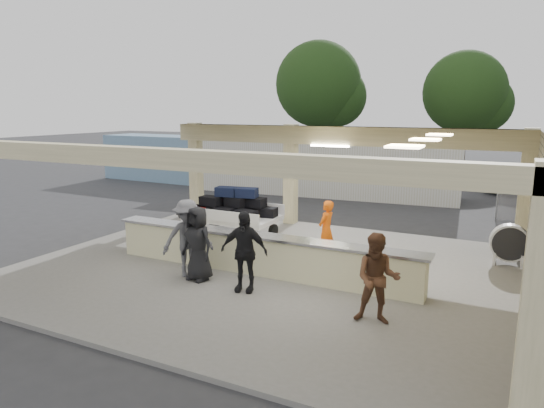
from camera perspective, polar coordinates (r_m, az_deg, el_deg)
The scene contains 15 objects.
ground at distance 12.52m, azimuth -0.57°, elevation -7.83°, with size 120.00×120.00×0.00m, color #2C2C2F.
pavilion at distance 12.64m, azimuth 1.64°, elevation -1.29°, with size 12.01×10.00×3.55m.
baggage_counter at distance 11.91m, azimuth -1.68°, elevation -5.86°, with size 8.20×0.58×0.98m.
luggage_cart at distance 15.03m, azimuth -4.70°, elevation -0.82°, with size 2.76×1.73×1.60m.
drum_fan at distance 13.91m, azimuth 26.16°, elevation -4.16°, with size 0.99×0.54×1.07m.
baggage_handler at distance 13.04m, azimuth 6.40°, elevation -3.02°, with size 0.58×0.32×1.59m, color #FE600D.
passenger_a at distance 9.32m, azimuth 12.30°, elevation -8.58°, with size 0.84×0.37×1.74m, color brown.
passenger_b at distance 10.67m, azimuth -3.32°, elevation -5.58°, with size 1.06×0.39×1.80m, color black.
passenger_c at distance 11.77m, azimuth -9.88°, elevation -3.97°, with size 1.21×0.42×1.87m, color #525257.
passenger_d at distance 11.47m, azimuth -8.71°, elevation -4.61°, with size 0.86×0.35×1.76m, color black.
car_dark at distance 25.63m, azimuth 28.71°, elevation 2.29°, with size 1.54×4.37×1.46m, color black.
container_white at distance 23.49m, azimuth 6.00°, elevation 4.48°, with size 12.59×2.52×2.73m, color silver.
container_blue at distance 28.00m, azimuth -10.50°, elevation 5.24°, with size 9.80×2.35×2.55m, color #6F8FB3.
tree_left at distance 37.11m, azimuth 6.02°, elevation 13.45°, with size 6.60×6.30×9.00m.
tree_mid at distance 36.83m, azimuth 22.20°, elevation 11.74°, with size 6.00×5.60×8.00m.
Camera 1 is at (5.39, -10.53, 4.07)m, focal length 32.00 mm.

